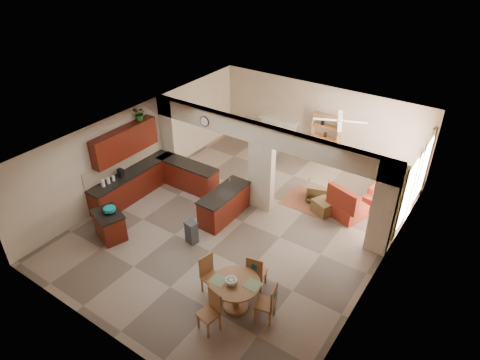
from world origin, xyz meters
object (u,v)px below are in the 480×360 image
Objects in this scene: dining_table at (236,291)px; sofa at (393,190)px; armchair at (318,191)px; kitchen_island at (110,225)px.

sofa is at bearing 76.08° from dining_table.
dining_table is at bearing 73.90° from armchair.
armchair is at bearing 69.98° from kitchen_island.
dining_table is 6.68m from sofa.
sofa is (1.61, 6.49, -0.17)m from dining_table.
kitchen_island is 4.40m from dining_table.
kitchen_island is at bearing 178.58° from dining_table.
kitchen_island reaches higher than armchair.
sofa is 3.45× the size of armchair.
sofa reaches higher than armchair.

